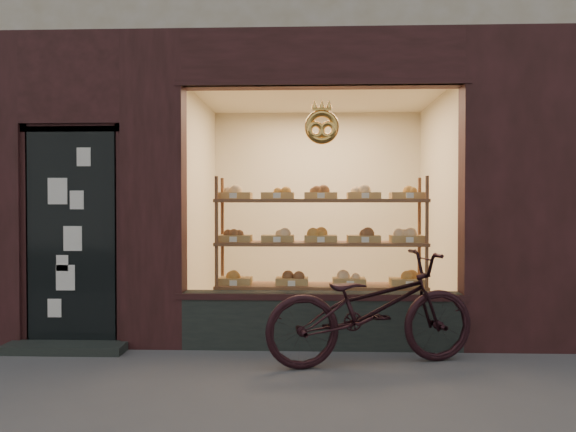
{
  "coord_description": "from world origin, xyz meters",
  "views": [
    {
      "loc": [
        0.33,
        -3.35,
        1.4
      ],
      "look_at": [
        0.13,
        2.0,
        1.3
      ],
      "focal_mm": 35.0,
      "sensor_mm": 36.0,
      "label": 1
    }
  ],
  "objects": [
    {
      "name": "bicycle",
      "position": [
        0.88,
        1.58,
        0.5
      ],
      "size": [
        2.0,
        1.11,
        0.99
      ],
      "primitive_type": "imported",
      "rotation": [
        0.0,
        0.0,
        1.82
      ],
      "color": "black",
      "rests_on": "ground"
    },
    {
      "name": "display_shelf",
      "position": [
        0.45,
        2.55,
        0.89
      ],
      "size": [
        2.2,
        0.45,
        1.7
      ],
      "color": "brown",
      "rests_on": "ground"
    }
  ]
}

